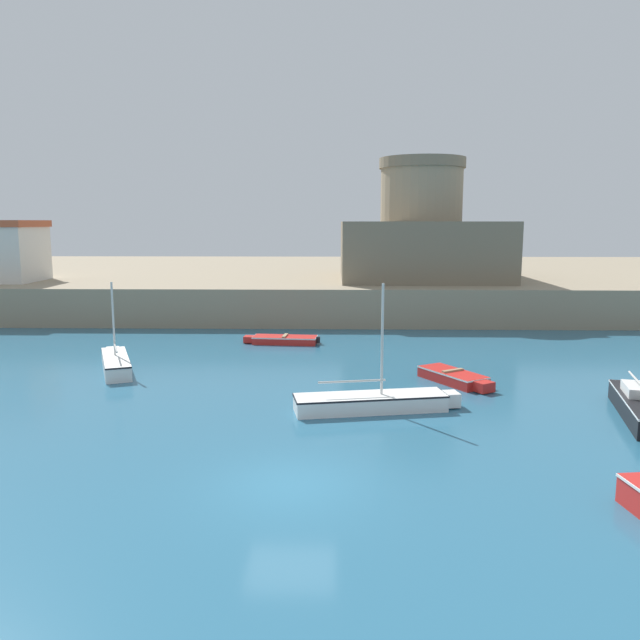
{
  "coord_description": "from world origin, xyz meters",
  "views": [
    {
      "loc": [
        1.2,
        -16.14,
        7.14
      ],
      "look_at": [
        0.41,
        16.42,
        2.0
      ],
      "focal_mm": 35.0,
      "sensor_mm": 36.0,
      "label": 1
    }
  ],
  "objects": [
    {
      "name": "ground_plane",
      "position": [
        0.0,
        0.0,
        0.0
      ],
      "size": [
        200.0,
        200.0,
        0.0
      ],
      "primitive_type": "plane",
      "color": "#28607F"
    },
    {
      "name": "quay_seawall",
      "position": [
        0.0,
        45.14,
        1.33
      ],
      "size": [
        120.0,
        40.0,
        2.67
      ],
      "primitive_type": "cube",
      "color": "gray",
      "rests_on": "ground"
    },
    {
      "name": "dinghy_red_0",
      "position": [
        6.58,
        11.15,
        0.28
      ],
      "size": [
        2.94,
        3.92,
        0.58
      ],
      "color": "red",
      "rests_on": "ground"
    },
    {
      "name": "sailboat_white_1",
      "position": [
        2.7,
        6.91,
        0.36
      ],
      "size": [
        6.5,
        2.42,
        4.88
      ],
      "color": "white",
      "rests_on": "ground"
    },
    {
      "name": "sailboat_white_2",
      "position": [
        -9.41,
        13.08,
        0.41
      ],
      "size": [
        2.96,
        5.4,
        4.29
      ],
      "color": "white",
      "rests_on": "ground"
    },
    {
      "name": "dinghy_red_3",
      "position": [
        -1.87,
        20.11,
        0.24
      ],
      "size": [
        4.57,
        1.67,
        0.52
      ],
      "color": "red",
      "rests_on": "ground"
    },
    {
      "name": "sailboat_black_5",
      "position": [
        12.34,
        6.17,
        0.47
      ],
      "size": [
        2.43,
        6.01,
        5.72
      ],
      "color": "black",
      "rests_on": "ground"
    },
    {
      "name": "fortress",
      "position": [
        8.0,
        34.11,
        5.79
      ],
      "size": [
        12.56,
        12.56,
        9.4
      ],
      "color": "#796C57",
      "rests_on": "quay_seawall"
    },
    {
      "name": "harbor_shed_near_wharf",
      "position": [
        -24.0,
        30.55,
        4.98
      ],
      "size": [
        5.55,
        5.27,
        4.59
      ],
      "color": "silver",
      "rests_on": "quay_seawall"
    }
  ]
}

